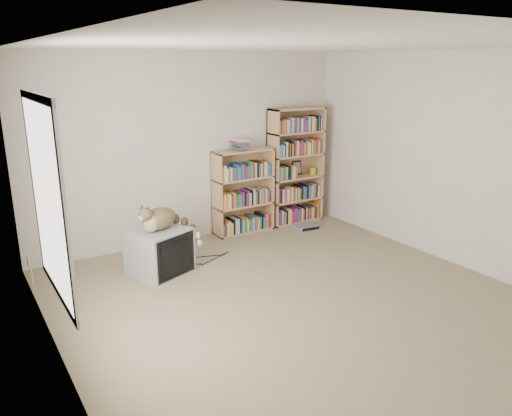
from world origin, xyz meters
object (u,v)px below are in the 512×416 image
crt_tv (159,252)px  bookcase_short (243,195)px  bookcase_tall (295,169)px  dvd_player (305,227)px  cat (165,221)px

crt_tv → bookcase_short: bearing=5.5°
bookcase_tall → dvd_player: (-0.11, -0.42, -0.78)m
crt_tv → bookcase_tall: bookcase_tall is taller
crt_tv → bookcase_short: 1.78m
bookcase_tall → crt_tv: bearing=-162.9°
cat → bookcase_tall: bookcase_tall is taller
crt_tv → cat: size_ratio=1.00×
bookcase_short → dvd_player: size_ratio=3.55×
bookcase_tall → dvd_player: bookcase_tall is taller
cat → bookcase_tall: (2.41, 0.77, 0.20)m
bookcase_short → dvd_player: bookcase_short is taller
crt_tv → bookcase_short: (1.58, 0.77, 0.28)m
crt_tv → cat: bearing=-24.7°
bookcase_tall → bookcase_short: bookcase_tall is taller
cat → dvd_player: 2.40m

